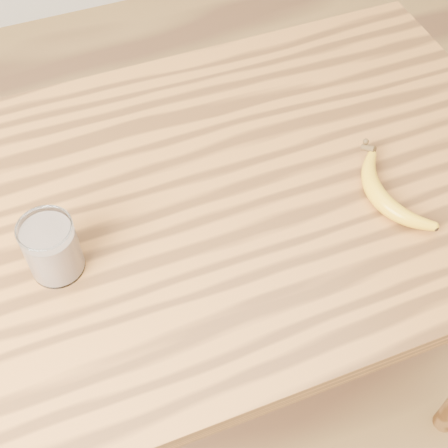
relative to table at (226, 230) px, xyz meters
name	(u,v)px	position (x,y,z in m)	size (l,w,h in m)	color
table	(226,230)	(0.00, 0.00, 0.00)	(1.20, 0.80, 0.90)	#9C6028
smoothie_glass	(52,249)	(-0.32, -0.06, 0.18)	(0.09, 0.09, 0.11)	white
banana	(379,198)	(0.24, -0.13, 0.15)	(0.10, 0.28, 0.03)	gold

